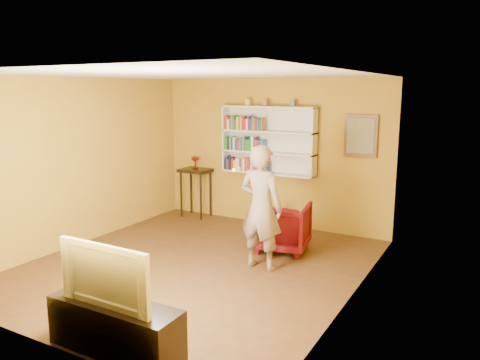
% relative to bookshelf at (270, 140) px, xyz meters
% --- Properties ---
extents(room_shell, '(5.30, 5.80, 2.88)m').
position_rel_bookshelf_xyz_m(room_shell, '(0.00, -2.41, -0.58)').
color(room_shell, '#452B16').
rests_on(room_shell, ground).
extents(bookshelf, '(1.80, 0.29, 1.23)m').
position_rel_bookshelf_xyz_m(bookshelf, '(0.00, 0.00, 0.00)').
color(bookshelf, silver).
rests_on(bookshelf, room_shell).
extents(books_row_lower, '(0.90, 0.19, 0.27)m').
position_rel_bookshelf_xyz_m(books_row_lower, '(-0.40, -0.11, -0.47)').
color(books_row_lower, black).
rests_on(books_row_lower, bookshelf).
extents(books_row_middle, '(0.80, 0.19, 0.26)m').
position_rel_bookshelf_xyz_m(books_row_middle, '(-0.46, -0.11, -0.09)').
color(books_row_middle, '#1C7E21').
rests_on(books_row_middle, bookshelf).
extents(books_row_upper, '(0.80, 0.19, 0.27)m').
position_rel_bookshelf_xyz_m(books_row_upper, '(-0.47, -0.11, 0.30)').
color(books_row_upper, maroon).
rests_on(books_row_upper, bookshelf).
extents(ornament_left, '(0.09, 0.09, 0.12)m').
position_rel_bookshelf_xyz_m(ornament_left, '(-0.42, -0.06, 0.68)').
color(ornament_left, gold).
rests_on(ornament_left, bookshelf).
extents(ornament_centre, '(0.08, 0.08, 0.12)m').
position_rel_bookshelf_xyz_m(ornament_centre, '(-0.06, -0.06, 0.68)').
color(ornament_centre, '#AD5A39').
rests_on(ornament_centre, bookshelf).
extents(ornament_right, '(0.08, 0.08, 0.11)m').
position_rel_bookshelf_xyz_m(ornament_right, '(0.47, -0.06, 0.67)').
color(ornament_right, slate).
rests_on(ornament_right, bookshelf).
extents(framed_painting, '(0.55, 0.05, 0.70)m').
position_rel_bookshelf_xyz_m(framed_painting, '(1.65, 0.05, 0.16)').
color(framed_painting, '#543318').
rests_on(framed_painting, room_shell).
extents(console_table, '(0.59, 0.45, 0.97)m').
position_rel_bookshelf_xyz_m(console_table, '(-1.54, -0.16, -0.80)').
color(console_table, black).
rests_on(console_table, ground).
extents(ruby_lustre, '(0.16, 0.16, 0.25)m').
position_rel_bookshelf_xyz_m(ruby_lustre, '(-1.54, -0.16, -0.45)').
color(ruby_lustre, maroon).
rests_on(ruby_lustre, console_table).
extents(armchair, '(0.95, 0.97, 0.76)m').
position_rel_bookshelf_xyz_m(armchair, '(0.80, -1.17, -1.22)').
color(armchair, '#4B0510').
rests_on(armchair, ground).
extents(person, '(0.67, 0.45, 1.77)m').
position_rel_bookshelf_xyz_m(person, '(0.85, -2.03, -0.71)').
color(person, '#756356').
rests_on(person, ground).
extents(game_remote, '(0.04, 0.15, 0.04)m').
position_rel_bookshelf_xyz_m(game_remote, '(0.66, -2.39, -0.13)').
color(game_remote, white).
rests_on(game_remote, person).
extents(tv_cabinet, '(1.40, 0.42, 0.50)m').
position_rel_bookshelf_xyz_m(tv_cabinet, '(0.61, -4.66, -1.34)').
color(tv_cabinet, black).
rests_on(tv_cabinet, ground).
extents(television, '(1.07, 0.15, 0.61)m').
position_rel_bookshelf_xyz_m(television, '(0.61, -4.66, -0.79)').
color(television, black).
rests_on(television, tv_cabinet).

